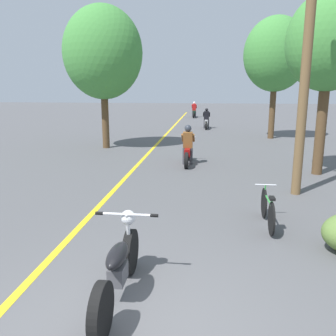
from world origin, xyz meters
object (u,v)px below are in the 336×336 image
at_px(utility_pole, 306,70).
at_px(motorcycle_rider_mid, 206,121).
at_px(roadside_tree_left, 103,53).
at_px(motorcycle_rider_lead, 188,149).
at_px(motorcycle_foreground, 119,267).
at_px(roadside_tree_right_far, 276,55).
at_px(roadside_tree_right_near, 329,43).
at_px(motorcycle_rider_far, 194,112).
at_px(bicycle_parked, 268,209).

relative_size(utility_pole, motorcycle_rider_mid, 3.04).
relative_size(roadside_tree_left, motorcycle_rider_lead, 3.11).
bearing_deg(motorcycle_foreground, roadside_tree_right_far, 74.10).
bearing_deg(roadside_tree_right_near, roadside_tree_left, 153.00).
xyz_separation_m(roadside_tree_right_near, motorcycle_rider_far, (-4.96, 21.76, -3.51)).
distance_m(utility_pole, roadside_tree_right_far, 10.80).
height_order(roadside_tree_right_near, motorcycle_rider_mid, roadside_tree_right_near).
relative_size(motorcycle_rider_far, bicycle_parked, 1.33).
bearing_deg(motorcycle_rider_far, utility_pole, -81.14).
height_order(utility_pole, motorcycle_rider_lead, utility_pole).
relative_size(utility_pole, motorcycle_rider_lead, 3.06).
bearing_deg(roadside_tree_right_near, roadside_tree_right_far, 90.93).
xyz_separation_m(motorcycle_foreground, bicycle_parked, (2.36, 2.85, -0.10)).
xyz_separation_m(utility_pole, roadside_tree_right_far, (1.06, 10.67, 1.25)).
bearing_deg(roadside_tree_left, motorcycle_rider_mid, 61.77).
bearing_deg(motorcycle_rider_far, bicycle_parked, -84.27).
xyz_separation_m(roadside_tree_right_near, motorcycle_foreground, (-4.66, -7.58, -3.61)).
distance_m(utility_pole, motorcycle_rider_mid, 15.51).
xyz_separation_m(roadside_tree_left, motorcycle_foreground, (3.62, -11.79, -3.78)).
distance_m(roadside_tree_right_near, motorcycle_rider_far, 22.59).
relative_size(motorcycle_foreground, motorcycle_rider_lead, 1.07).
distance_m(roadside_tree_right_far, motorcycle_rider_mid, 6.89).
height_order(roadside_tree_right_near, motorcycle_foreground, roadside_tree_right_near).
distance_m(roadside_tree_left, bicycle_parked, 11.44).
bearing_deg(motorcycle_rider_lead, utility_pole, -47.76).
bearing_deg(motorcycle_foreground, utility_pole, 56.38).
bearing_deg(motorcycle_rider_lead, roadside_tree_left, 141.34).
xyz_separation_m(motorcycle_rider_mid, motorcycle_rider_far, (-1.24, 9.07, 0.03)).
distance_m(roadside_tree_right_far, motorcycle_rider_lead, 9.24).
bearing_deg(roadside_tree_right_near, motorcycle_rider_mid, 106.35).
relative_size(motorcycle_rider_lead, bicycle_parked, 1.25).
distance_m(utility_pole, motorcycle_rider_far, 24.57).
height_order(utility_pole, motorcycle_rider_far, utility_pole).
xyz_separation_m(utility_pole, bicycle_parked, (-1.10, -2.36, -2.83)).
distance_m(roadside_tree_right_near, motorcycle_foreground, 9.60).
relative_size(motorcycle_foreground, motorcycle_rider_mid, 1.07).
bearing_deg(motorcycle_rider_far, motorcycle_rider_mid, -82.23).
relative_size(utility_pole, roadside_tree_right_far, 0.97).
bearing_deg(roadside_tree_right_far, roadside_tree_right_near, -89.07).
bearing_deg(bicycle_parked, motorcycle_foreground, -129.65).
bearing_deg(motorcycle_foreground, motorcycle_rider_far, 90.59).
bearing_deg(utility_pole, motorcycle_rider_far, 98.86).
bearing_deg(roadside_tree_left, motorcycle_rider_lead, -38.66).
height_order(roadside_tree_left, motorcycle_rider_far, roadside_tree_left).
xyz_separation_m(utility_pole, motorcycle_foreground, (-3.46, -5.20, -2.73)).
xyz_separation_m(roadside_tree_right_near, motorcycle_rider_lead, (-4.28, 1.02, -3.50)).
bearing_deg(utility_pole, roadside_tree_left, 137.05).
distance_m(motorcycle_rider_lead, motorcycle_rider_mid, 11.69).
bearing_deg(roadside_tree_right_far, motorcycle_rider_mid, 129.25).
distance_m(roadside_tree_left, motorcycle_rider_mid, 10.32).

